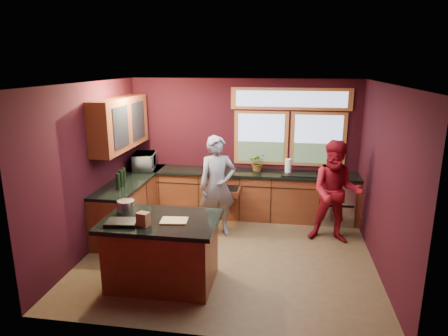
% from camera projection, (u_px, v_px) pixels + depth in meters
% --- Properties ---
extents(floor, '(4.50, 4.50, 0.00)m').
position_uv_depth(floor, '(229.00, 254.00, 6.42)').
color(floor, brown).
rests_on(floor, ground).
extents(room_shell, '(4.52, 4.02, 2.71)m').
position_uv_depth(room_shell, '(195.00, 140.00, 6.36)').
color(room_shell, black).
rests_on(room_shell, ground).
extents(back_counter, '(4.50, 0.64, 0.93)m').
position_uv_depth(back_counter, '(251.00, 194.00, 7.89)').
color(back_counter, '#552814').
rests_on(back_counter, floor).
extents(left_counter, '(0.64, 2.30, 0.93)m').
position_uv_depth(left_counter, '(132.00, 203.00, 7.40)').
color(left_counter, '#552814').
rests_on(left_counter, floor).
extents(island, '(1.55, 1.05, 0.95)m').
position_uv_depth(island, '(162.00, 251.00, 5.49)').
color(island, '#552814').
rests_on(island, floor).
extents(person_grey, '(0.76, 0.64, 1.79)m').
position_uv_depth(person_grey, '(217.00, 186.00, 6.98)').
color(person_grey, slate).
rests_on(person_grey, floor).
extents(person_red, '(0.92, 0.75, 1.76)m').
position_uv_depth(person_red, '(336.00, 192.00, 6.69)').
color(person_red, maroon).
rests_on(person_red, floor).
extents(microwave, '(0.51, 0.66, 0.33)m').
position_uv_depth(microwave, '(144.00, 161.00, 7.91)').
color(microwave, '#999999').
rests_on(microwave, left_counter).
extents(potted_plant, '(0.33, 0.28, 0.36)m').
position_uv_depth(potted_plant, '(258.00, 162.00, 7.76)').
color(potted_plant, '#999999').
rests_on(potted_plant, back_counter).
extents(paper_towel, '(0.12, 0.12, 0.28)m').
position_uv_depth(paper_towel, '(288.00, 166.00, 7.63)').
color(paper_towel, white).
rests_on(paper_towel, back_counter).
extents(cutting_board, '(0.37, 0.29, 0.02)m').
position_uv_depth(cutting_board, '(174.00, 221.00, 5.29)').
color(cutting_board, tan).
rests_on(cutting_board, island).
extents(stock_pot, '(0.24, 0.24, 0.18)m').
position_uv_depth(stock_pot, '(126.00, 207.00, 5.58)').
color(stock_pot, silver).
rests_on(stock_pot, island).
extents(paper_bag, '(0.18, 0.16, 0.18)m').
position_uv_depth(paper_bag, '(143.00, 219.00, 5.13)').
color(paper_bag, brown).
rests_on(paper_bag, island).
extents(black_tray, '(0.43, 0.33, 0.05)m').
position_uv_depth(black_tray, '(122.00, 223.00, 5.20)').
color(black_tray, black).
rests_on(black_tray, island).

